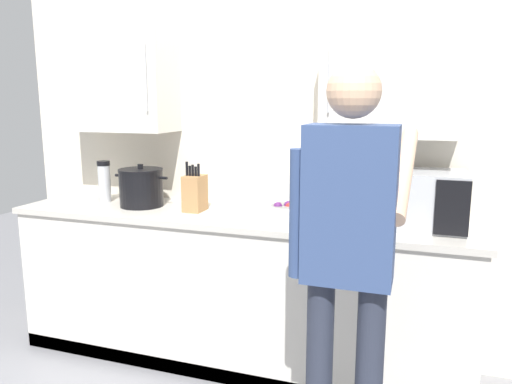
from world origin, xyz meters
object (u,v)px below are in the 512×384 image
Objects in this scene: microwave_oven at (402,198)px; person_figure at (349,248)px; stock_pot at (141,187)px; knife_block at (195,193)px; fruit_bowl at (289,210)px; thermos_flask at (104,181)px.

microwave_oven is 0.44× the size of person_figure.
stock_pot is 1.66m from person_figure.
knife_block is 0.18× the size of person_figure.
stock_pot is 0.98m from fruit_bowl.
stock_pot is (0.30, -0.04, -0.02)m from thermos_flask.
thermos_flask is at bearing 153.47° from person_figure.
person_figure reaches higher than stock_pot.
fruit_bowl is at bearing 0.04° from stock_pot.
person_figure is (1.43, -0.83, -0.02)m from stock_pot.
thermos_flask is (-1.90, 0.02, -0.01)m from microwave_oven.
fruit_bowl is at bearing -178.57° from microwave_oven.
microwave_oven is at bearing 1.43° from fruit_bowl.
person_figure is (0.46, -0.83, 0.06)m from fruit_bowl.
fruit_bowl is (0.97, 0.00, -0.08)m from stock_pot.
knife_block is 1.33m from person_figure.
knife_block is 0.59m from fruit_bowl.
microwave_oven is at bearing -0.56° from thermos_flask.
stock_pot is at bearing -179.41° from microwave_oven.
microwave_oven is at bearing 1.56° from knife_block.
person_figure reaches higher than fruit_bowl.
microwave_oven reaches higher than stock_pot.
thermos_flask is 1.94m from person_figure.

